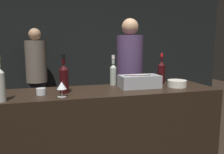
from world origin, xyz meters
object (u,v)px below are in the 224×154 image
wine_glass (62,86)px  white_wine_bottle (113,73)px  ice_bin_with_bottles (139,81)px  red_wine_bottle_black_foil (64,77)px  person_in_hoodie (129,80)px  person_blond_tee (37,72)px  rose_wine_bottle (0,83)px  bowl_white (177,83)px  candle_votive (41,91)px  red_wine_bottle_tall (161,72)px

wine_glass → white_wine_bottle: size_ratio=0.39×
ice_bin_with_bottles → wine_glass: 0.80m
ice_bin_with_bottles → red_wine_bottle_black_foil: size_ratio=1.17×
red_wine_bottle_black_foil → person_in_hoodie: 1.08m
ice_bin_with_bottles → person_blond_tee: size_ratio=0.24×
white_wine_bottle → person_in_hoodie: person_in_hoodie is taller
person_in_hoodie → person_blond_tee: size_ratio=1.03×
wine_glass → rose_wine_bottle: (-0.46, -0.04, 0.05)m
bowl_white → wine_glass: size_ratio=1.52×
rose_wine_bottle → person_blond_tee: person_blond_tee is taller
bowl_white → rose_wine_bottle: rose_wine_bottle is taller
bowl_white → wine_glass: (-1.17, -0.13, 0.05)m
person_in_hoodie → ice_bin_with_bottles: bearing=95.3°
rose_wine_bottle → red_wine_bottle_black_foil: bearing=20.4°
candle_votive → person_in_hoodie: size_ratio=0.05×
ice_bin_with_bottles → bowl_white: (0.40, -0.07, -0.03)m
bowl_white → red_wine_bottle_black_foil: 1.15m
bowl_white → person_in_hoodie: (-0.29, 0.65, -0.05)m
red_wine_bottle_tall → wine_glass: bearing=-162.1°
red_wine_bottle_tall → white_wine_bottle: bearing=174.9°
wine_glass → red_wine_bottle_black_foil: bearing=79.0°
candle_votive → person_in_hoodie: (1.06, 0.66, -0.04)m
rose_wine_bottle → person_in_hoodie: size_ratio=0.20×
bowl_white → person_blond_tee: (-1.51, 2.05, -0.08)m
bowl_white → ice_bin_with_bottles: bearing=170.3°
candle_votive → red_wine_bottle_black_foil: (0.20, 0.02, 0.11)m
ice_bin_with_bottles → rose_wine_bottle: (-1.24, -0.23, 0.07)m
wine_glass → rose_wine_bottle: size_ratio=0.36×
white_wine_bottle → ice_bin_with_bottles: bearing=-44.6°
red_wine_bottle_tall → ice_bin_with_bottles: bearing=-154.2°
red_wine_bottle_tall → rose_wine_bottle: bearing=-165.9°
ice_bin_with_bottles → wine_glass: ice_bin_with_bottles is taller
wine_glass → person_in_hoodie: person_in_hoodie is taller
ice_bin_with_bottles → rose_wine_bottle: rose_wine_bottle is taller
bowl_white → person_in_hoodie: person_in_hoodie is taller
person_blond_tee → bowl_white: bearing=46.7°
ice_bin_with_bottles → rose_wine_bottle: bearing=-169.3°
candle_votive → person_in_hoodie: person_in_hoodie is taller
ice_bin_with_bottles → red_wine_bottle_black_foil: bearing=-176.0°
candle_votive → red_wine_bottle_tall: (1.28, 0.24, 0.11)m
wine_glass → rose_wine_bottle: bearing=-175.3°
red_wine_bottle_black_foil → person_in_hoodie: bearing=36.7°
wine_glass → red_wine_bottle_tall: red_wine_bottle_tall is taller
ice_bin_with_bottles → candle_votive: 0.95m
bowl_white → white_wine_bottle: 0.68m
candle_votive → rose_wine_bottle: 0.35m
candle_votive → white_wine_bottle: 0.80m
candle_votive → bowl_white: bearing=0.3°
person_blond_tee → white_wine_bottle: bearing=37.3°
candle_votive → red_wine_bottle_black_foil: red_wine_bottle_black_foil is taller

